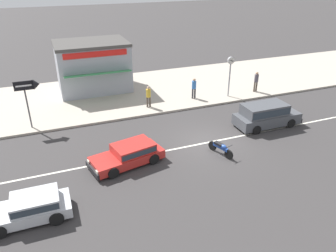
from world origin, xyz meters
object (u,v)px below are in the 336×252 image
object	(u,v)px
hatchback_silver_0	(30,207)
street_clock	(230,68)
pedestrian_by_shop	(194,87)
motorcycle_0	(221,148)
minivan_dark_grey_1	(266,114)
arrow_signboard	(33,88)
pedestrian_mid_kerb	(148,95)
shopfront_corner_warung	(93,66)
hatchback_red_3	(129,154)
pedestrian_near_clock	(256,80)

from	to	relation	value
hatchback_silver_0	street_clock	distance (m)	17.87
street_clock	pedestrian_by_shop	world-z (taller)	street_clock
hatchback_silver_0	motorcycle_0	size ratio (longest dim) A/B	2.07
minivan_dark_grey_1	motorcycle_0	bearing A→B (deg)	-154.40
street_clock	arrow_signboard	distance (m)	14.48
hatchback_silver_0	pedestrian_by_shop	world-z (taller)	pedestrian_by_shop
arrow_signboard	pedestrian_mid_kerb	xyz separation A→B (m)	(7.73, 0.50, -1.76)
pedestrian_mid_kerb	shopfront_corner_warung	xyz separation A→B (m)	(-3.06, 5.52, 1.08)
hatchback_silver_0	minivan_dark_grey_1	xyz separation A→B (m)	(14.76, 3.93, 0.26)
hatchback_red_3	street_clock	distance (m)	12.20
hatchback_silver_0	pedestrian_mid_kerb	size ratio (longest dim) A/B	2.25
motorcycle_0	pedestrian_near_clock	distance (m)	10.92
minivan_dark_grey_1	pedestrian_near_clock	world-z (taller)	pedestrian_near_clock
motorcycle_0	street_clock	size ratio (longest dim) A/B	0.55
arrow_signboard	pedestrian_near_clock	distance (m)	17.24
minivan_dark_grey_1	hatchback_red_3	bearing A→B (deg)	-172.94
hatchback_red_3	pedestrian_mid_kerb	world-z (taller)	pedestrian_mid_kerb
motorcycle_0	pedestrian_near_clock	size ratio (longest dim) A/B	1.03
minivan_dark_grey_1	arrow_signboard	xyz separation A→B (m)	(-14.11, 5.08, 2.01)
pedestrian_mid_kerb	shopfront_corner_warung	size ratio (longest dim) A/B	0.28
arrow_signboard	street_clock	bearing A→B (deg)	1.33
minivan_dark_grey_1	hatchback_red_3	size ratio (longest dim) A/B	1.06
hatchback_silver_0	minivan_dark_grey_1	size ratio (longest dim) A/B	0.81
hatchback_red_3	motorcycle_0	distance (m)	5.19
motorcycle_0	pedestrian_mid_kerb	xyz separation A→B (m)	(-1.75, 7.79, 0.67)
hatchback_silver_0	pedestrian_mid_kerb	xyz separation A→B (m)	(8.38, 9.50, 0.51)
street_clock	pedestrian_by_shop	distance (m)	3.19
hatchback_silver_0	motorcycle_0	bearing A→B (deg)	9.57
pedestrian_near_clock	pedestrian_by_shop	bearing A→B (deg)	175.15
shopfront_corner_warung	pedestrian_mid_kerb	bearing A→B (deg)	-61.03
shopfront_corner_warung	minivan_dark_grey_1	bearing A→B (deg)	-49.62
pedestrian_near_clock	shopfront_corner_warung	xyz separation A→B (m)	(-12.48, 5.58, 1.02)
pedestrian_mid_kerb	pedestrian_by_shop	size ratio (longest dim) A/B	0.98
motorcycle_0	pedestrian_mid_kerb	bearing A→B (deg)	102.67
hatchback_silver_0	pedestrian_mid_kerb	bearing A→B (deg)	48.60
hatchback_silver_0	arrow_signboard	distance (m)	9.31
hatchback_silver_0	pedestrian_mid_kerb	distance (m)	12.68
minivan_dark_grey_1	pedestrian_by_shop	world-z (taller)	pedestrian_by_shop
hatchback_red_3	pedestrian_by_shop	size ratio (longest dim) A/B	2.57
hatchback_silver_0	street_clock	size ratio (longest dim) A/B	1.13
hatchback_silver_0	shopfront_corner_warung	world-z (taller)	shopfront_corner_warung
arrow_signboard	shopfront_corner_warung	bearing A→B (deg)	52.17
minivan_dark_grey_1	pedestrian_mid_kerb	distance (m)	8.48
hatchback_silver_0	pedestrian_near_clock	xyz separation A→B (m)	(17.80, 9.45, 0.56)
hatchback_silver_0	pedestrian_near_clock	bearing A→B (deg)	27.96
motorcycle_0	pedestrian_by_shop	bearing A→B (deg)	75.20
pedestrian_near_clock	shopfront_corner_warung	world-z (taller)	shopfront_corner_warung
pedestrian_mid_kerb	shopfront_corner_warung	distance (m)	6.40
pedestrian_by_shop	minivan_dark_grey_1	bearing A→B (deg)	-67.65
motorcycle_0	pedestrian_near_clock	xyz separation A→B (m)	(7.67, 7.74, 0.73)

